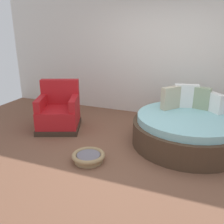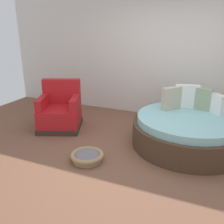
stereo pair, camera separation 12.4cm
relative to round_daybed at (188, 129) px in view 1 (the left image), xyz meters
name	(u,v)px [view 1 (the left image)]	position (x,y,z in m)	size (l,w,h in m)	color
ground_plane	(136,155)	(-0.71, -0.71, -0.29)	(8.00, 8.00, 0.02)	brown
back_wall	(165,53)	(-0.71, 1.36, 1.14)	(8.00, 0.12, 2.82)	silver
round_daybed	(188,129)	(0.00, 0.00, 0.00)	(1.89, 1.89, 0.96)	#473323
red_armchair	(59,112)	(-2.46, -0.21, 0.06)	(1.04, 1.04, 0.94)	#38281E
pet_basket	(89,157)	(-1.33, -1.17, -0.20)	(0.51, 0.51, 0.13)	#9E7F56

